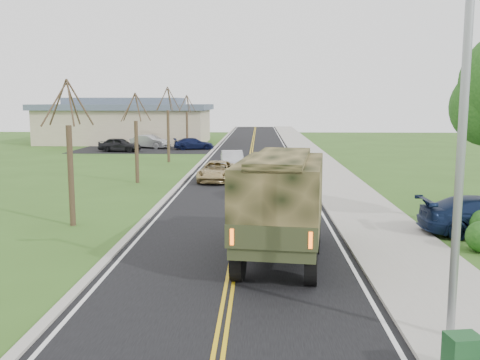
{
  "coord_description": "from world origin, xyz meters",
  "views": [
    {
      "loc": [
        0.82,
        -11.69,
        5.15
      ],
      "look_at": [
        -0.01,
        11.14,
        1.8
      ],
      "focal_mm": 40.0,
      "sensor_mm": 36.0,
      "label": 1
    }
  ],
  "objects_px": {
    "utility_box_near": "(463,356)",
    "suv_champagne": "(217,171)",
    "military_truck": "(282,199)",
    "sedan_silver": "(232,161)"
  },
  "relations": [
    {
      "from": "utility_box_near",
      "to": "suv_champagne",
      "type": "bearing_deg",
      "value": 95.72
    },
    {
      "from": "sedan_silver",
      "to": "utility_box_near",
      "type": "distance_m",
      "value": 31.05
    },
    {
      "from": "suv_champagne",
      "to": "utility_box_near",
      "type": "distance_m",
      "value": 25.97
    },
    {
      "from": "military_truck",
      "to": "suv_champagne",
      "type": "height_order",
      "value": "military_truck"
    },
    {
      "from": "suv_champagne",
      "to": "sedan_silver",
      "type": "distance_m",
      "value": 5.42
    },
    {
      "from": "sedan_silver",
      "to": "military_truck",
      "type": "bearing_deg",
      "value": -89.5
    },
    {
      "from": "military_truck",
      "to": "utility_box_near",
      "type": "bearing_deg",
      "value": -61.03
    },
    {
      "from": "suv_champagne",
      "to": "sedan_silver",
      "type": "xyz_separation_m",
      "value": [
        0.73,
        5.37,
        0.09
      ]
    },
    {
      "from": "military_truck",
      "to": "sedan_silver",
      "type": "xyz_separation_m",
      "value": [
        -2.78,
        22.8,
        -1.27
      ]
    },
    {
      "from": "military_truck",
      "to": "suv_champagne",
      "type": "xyz_separation_m",
      "value": [
        -3.51,
        17.43,
        -1.37
      ]
    }
  ]
}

